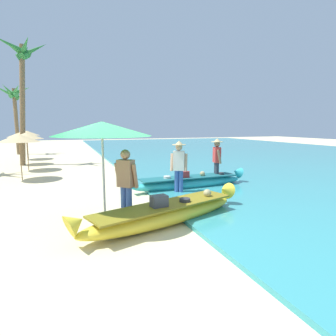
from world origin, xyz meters
TOP-DOWN VIEW (x-y plane):
  - ground_plane at (0.00, 0.00)m, footprint 80.00×80.00m
  - sea at (13.40, 8.00)m, footprint 24.00×56.00m
  - boat_yellow_foreground at (0.99, -0.14)m, footprint 4.50×2.08m
  - boat_cyan_midground at (3.00, 2.97)m, footprint 4.57×0.92m
  - person_vendor_hatted at (2.35, 2.35)m, footprint 0.58×0.46m
  - person_tourist_customer at (0.15, 0.16)m, footprint 0.53×0.53m
  - person_vendor_assistant at (4.24, 3.19)m, footprint 0.44×0.58m
  - patio_umbrella_large at (-0.32, 0.34)m, footprint 2.18×2.18m
  - parasol_row_0 at (-2.83, 6.94)m, footprint 1.60×1.60m
  - parasol_row_1 at (-2.85, 9.57)m, footprint 1.60×1.60m
  - parasol_row_2 at (-3.32, 12.02)m, footprint 1.60×1.60m
  - parasol_row_3 at (-3.39, 14.68)m, footprint 1.60×1.60m
  - palm_tree_tall_inland at (-4.50, 18.61)m, footprint 2.65×2.70m
  - palm_tree_leaning_seaward at (-3.04, 11.72)m, footprint 2.71×2.38m

SIDE VIEW (x-z plane):
  - ground_plane at x=0.00m, z-range 0.00..0.00m
  - sea at x=13.40m, z-range 0.00..0.10m
  - boat_cyan_midground at x=3.00m, z-range -0.11..0.62m
  - boat_yellow_foreground at x=0.99m, z-range -0.11..0.66m
  - person_tourist_customer at x=0.15m, z-range 0.12..1.85m
  - person_vendor_hatted at x=2.35m, z-range 0.14..1.91m
  - person_vendor_assistant at x=4.24m, z-range 0.14..1.93m
  - parasol_row_0 at x=-2.83m, z-range 0.79..2.70m
  - parasol_row_1 at x=-2.85m, z-range 0.79..2.70m
  - parasol_row_2 at x=-3.32m, z-range 0.79..2.70m
  - parasol_row_3 at x=-3.39m, z-range 0.79..2.70m
  - patio_umbrella_large at x=-0.32m, z-range 1.00..3.35m
  - palm_tree_tall_inland at x=-4.50m, z-range 1.62..6.96m
  - palm_tree_leaning_seaward at x=-3.04m, z-range 1.90..8.81m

